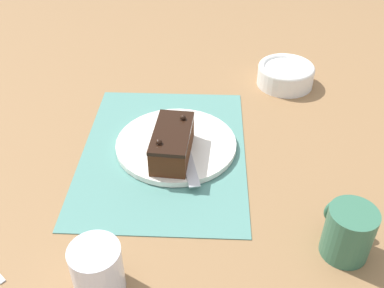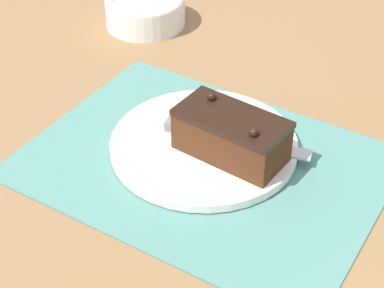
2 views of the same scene
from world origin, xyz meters
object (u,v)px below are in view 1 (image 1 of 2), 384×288
at_px(chocolate_cake, 172,143).
at_px(coffee_mug, 348,231).
at_px(cake_plate, 176,144).
at_px(serving_knife, 183,141).
at_px(small_bowl, 286,74).
at_px(drinking_glass, 97,269).

xyz_separation_m(chocolate_cake, coffee_mug, (-0.22, -0.30, -0.00)).
relative_size(cake_plate, coffee_mug, 2.75).
distance_m(chocolate_cake, serving_knife, 0.05).
xyz_separation_m(chocolate_cake, serving_knife, (0.04, -0.02, -0.03)).
bearing_deg(cake_plate, small_bowl, -43.30).
height_order(small_bowl, coffee_mug, coffee_mug).
relative_size(chocolate_cake, serving_knife, 0.74).
bearing_deg(drinking_glass, chocolate_cake, -16.09).
bearing_deg(serving_knife, small_bowl, -143.99).
height_order(drinking_glass, small_bowl, drinking_glass).
relative_size(cake_plate, drinking_glass, 2.96).
relative_size(cake_plate, chocolate_cake, 1.70).
relative_size(drinking_glass, coffee_mug, 0.93).
bearing_deg(serving_knife, drinking_glass, 59.94).
xyz_separation_m(serving_knife, coffee_mug, (-0.25, -0.28, 0.03)).
distance_m(serving_knife, drinking_glass, 0.36).
bearing_deg(serving_knife, coffee_mug, 124.71).
distance_m(drinking_glass, coffee_mug, 0.39).
distance_m(small_bowl, coffee_mug, 0.54).
relative_size(chocolate_cake, small_bowl, 1.05).
xyz_separation_m(drinking_glass, small_bowl, (0.62, -0.35, -0.01)).
height_order(drinking_glass, coffee_mug, coffee_mug).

